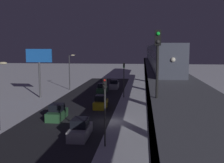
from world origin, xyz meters
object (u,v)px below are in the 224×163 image
object	(u,v)px
traffic_light_near	(105,102)
traffic_light_mid	(124,75)
sedan_silver	(80,130)
sedan_silver_2	(114,85)
subway_train	(155,53)
rail_signal	(158,52)
commercial_billboard	(39,60)
sedan_green	(102,89)
sedan_yellow	(101,103)
sedan_green_2	(57,113)

from	to	relation	value
traffic_light_near	traffic_light_mid	distance (m)	25.53
sedan_silver	sedan_silver_2	size ratio (longest dim) A/B	1.00
subway_train	rail_signal	bearing A→B (deg)	87.66
sedan_silver_2	commercial_billboard	distance (m)	18.87
subway_train	traffic_light_near	world-z (taller)	subway_train
traffic_light_near	subway_train	bearing A→B (deg)	-99.21
sedan_green	subway_train	bearing A→B (deg)	36.03
commercial_billboard	rail_signal	bearing A→B (deg)	121.37
sedan_silver_2	commercial_billboard	bearing A→B (deg)	-133.88
subway_train	sedan_yellow	size ratio (longest dim) A/B	18.30
sedan_green	traffic_light_mid	bearing A→B (deg)	-44.61
sedan_silver	sedan_green	world-z (taller)	same
sedan_silver	traffic_light_near	distance (m)	5.04
rail_signal	sedan_yellow	distance (m)	27.02
rail_signal	commercial_billboard	size ratio (longest dim) A/B	0.45
rail_signal	sedan_green	size ratio (longest dim) A/B	0.98
sedan_green	sedan_green_2	size ratio (longest dim) A/B	0.97
sedan_yellow	traffic_light_mid	world-z (taller)	traffic_light_mid
rail_signal	sedan_silver_2	distance (m)	46.26
sedan_silver	commercial_billboard	world-z (taller)	commercial_billboard
sedan_green_2	traffic_light_near	bearing A→B (deg)	129.34
rail_signal	traffic_light_mid	size ratio (longest dim) A/B	0.62
sedan_green	traffic_light_near	xyz separation A→B (m)	(-4.70, 30.17, 3.40)
rail_signal	traffic_light_mid	xyz separation A→B (m)	(4.27, -33.90, -4.74)
sedan_green_2	traffic_light_near	world-z (taller)	traffic_light_near
traffic_light_near	rail_signal	bearing A→B (deg)	117.04
subway_train	sedan_yellow	world-z (taller)	subway_train
sedan_yellow	traffic_light_near	xyz separation A→B (m)	(-2.90, 16.38, 3.41)
subway_train	traffic_light_near	bearing A→B (deg)	80.79
subway_train	sedan_green_2	bearing A→B (deg)	64.70
rail_signal	sedan_green	bearing A→B (deg)	-76.90
sedan_silver	traffic_light_mid	xyz separation A→B (m)	(-2.90, -23.20, 3.40)
sedan_yellow	sedan_silver_2	size ratio (longest dim) A/B	0.92
sedan_yellow	sedan_silver_2	bearing A→B (deg)	90.00
rail_signal	commercial_billboard	distance (m)	37.64
sedan_yellow	sedan_silver	distance (m)	14.05
rail_signal	traffic_light_mid	bearing A→B (deg)	-82.82
traffic_light_mid	sedan_silver_2	bearing A→B (deg)	-75.33
sedan_green_2	sedan_yellow	bearing A→B (deg)	-122.47
subway_train	traffic_light_mid	size ratio (longest dim) A/B	11.57
sedan_yellow	sedan_silver	world-z (taller)	same
sedan_yellow	traffic_light_mid	size ratio (longest dim) A/B	0.63
sedan_green_2	sedan_silver_2	bearing A→B (deg)	-99.51
sedan_silver_2	traffic_light_near	xyz separation A→B (m)	(-2.90, 36.61, 3.40)
sedan_silver	sedan_green	bearing A→B (deg)	93.70
traffic_light_mid	subway_train	bearing A→B (deg)	-116.19
subway_train	sedan_silver_2	xyz separation A→B (m)	(9.07, 1.47, -7.19)
subway_train	traffic_light_mid	distance (m)	14.48
subway_train	sedan_green	world-z (taller)	subway_train
traffic_light_mid	rail_signal	bearing A→B (deg)	97.18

